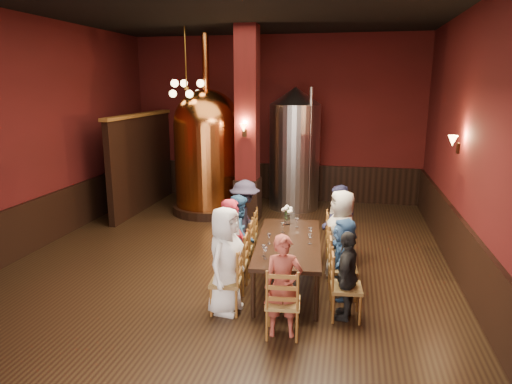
% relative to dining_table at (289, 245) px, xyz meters
% --- Properties ---
extents(room, '(10.00, 10.02, 4.50)m').
position_rel_dining_table_xyz_m(room, '(-1.17, 0.71, 1.56)').
color(room, black).
rests_on(room, ground).
extents(wainscot_right, '(0.08, 9.90, 1.00)m').
position_rel_dining_table_xyz_m(wainscot_right, '(2.79, 0.71, -0.19)').
color(wainscot_right, black).
rests_on(wainscot_right, ground).
extents(wainscot_back, '(7.90, 0.08, 1.00)m').
position_rel_dining_table_xyz_m(wainscot_back, '(-1.17, 5.67, -0.19)').
color(wainscot_back, black).
rests_on(wainscot_back, ground).
extents(wainscot_left, '(0.08, 9.90, 1.00)m').
position_rel_dining_table_xyz_m(wainscot_left, '(-5.13, 0.71, -0.19)').
color(wainscot_left, black).
rests_on(wainscot_left, ground).
extents(column, '(0.58, 0.58, 4.50)m').
position_rel_dining_table_xyz_m(column, '(-1.47, 3.51, 1.56)').
color(column, '#4B1010').
rests_on(column, ground).
extents(partition, '(0.22, 3.50, 2.40)m').
position_rel_dining_table_xyz_m(partition, '(-4.37, 3.91, 0.51)').
color(partition, black).
rests_on(partition, ground).
extents(pendant_cluster, '(0.90, 0.90, 1.70)m').
position_rel_dining_table_xyz_m(pendant_cluster, '(-2.97, 3.61, 2.41)').
color(pendant_cluster, '#A57226').
rests_on(pendant_cluster, room).
extents(sconce_wall, '(0.20, 0.20, 0.36)m').
position_rel_dining_table_xyz_m(sconce_wall, '(2.73, 1.51, 1.51)').
color(sconce_wall, black).
rests_on(sconce_wall, room).
extents(sconce_column, '(0.20, 0.20, 0.36)m').
position_rel_dining_table_xyz_m(sconce_column, '(-1.47, 3.21, 1.51)').
color(sconce_column, black).
rests_on(sconce_column, column).
extents(dining_table, '(1.21, 2.48, 0.75)m').
position_rel_dining_table_xyz_m(dining_table, '(0.00, 0.00, 0.00)').
color(dining_table, black).
rests_on(dining_table, ground).
extents(chair_0, '(0.50, 0.50, 0.92)m').
position_rel_dining_table_xyz_m(chair_0, '(-0.76, -1.07, -0.23)').
color(chair_0, brown).
rests_on(chair_0, ground).
extents(person_0, '(0.63, 0.84, 1.56)m').
position_rel_dining_table_xyz_m(person_0, '(-0.76, -1.07, 0.09)').
color(person_0, white).
rests_on(person_0, ground).
extents(chair_1, '(0.50, 0.50, 0.92)m').
position_rel_dining_table_xyz_m(chair_1, '(-0.82, -0.41, -0.23)').
color(chair_1, brown).
rests_on(chair_1, ground).
extents(person_1, '(0.40, 0.57, 1.50)m').
position_rel_dining_table_xyz_m(person_1, '(-0.82, -0.41, 0.06)').
color(person_1, maroon).
rests_on(person_1, ground).
extents(chair_2, '(0.50, 0.50, 0.92)m').
position_rel_dining_table_xyz_m(chair_2, '(-0.88, 0.25, -0.23)').
color(chair_2, brown).
rests_on(chair_2, ground).
extents(person_2, '(0.40, 0.71, 1.40)m').
position_rel_dining_table_xyz_m(person_2, '(-0.88, 0.25, 0.01)').
color(person_2, navy).
rests_on(person_2, ground).
extents(chair_3, '(0.50, 0.50, 0.92)m').
position_rel_dining_table_xyz_m(chair_3, '(-0.94, 0.92, -0.23)').
color(chair_3, brown).
rests_on(chair_3, ground).
extents(person_3, '(0.64, 1.02, 1.51)m').
position_rel_dining_table_xyz_m(person_3, '(-0.94, 0.92, 0.07)').
color(person_3, '#211D2C').
rests_on(person_3, ground).
extents(chair_4, '(0.50, 0.50, 0.92)m').
position_rel_dining_table_xyz_m(chair_4, '(0.94, -0.92, -0.23)').
color(chair_4, brown).
rests_on(chair_4, ground).
extents(person_4, '(0.43, 0.79, 1.27)m').
position_rel_dining_table_xyz_m(person_4, '(0.94, -0.92, -0.05)').
color(person_4, black).
rests_on(person_4, ground).
extents(chair_5, '(0.50, 0.50, 0.92)m').
position_rel_dining_table_xyz_m(chair_5, '(0.88, -0.25, -0.23)').
color(chair_5, brown).
rests_on(chair_5, ground).
extents(person_5, '(0.53, 1.21, 1.26)m').
position_rel_dining_table_xyz_m(person_5, '(0.88, -0.25, -0.06)').
color(person_5, '#2A4D7F').
rests_on(person_5, ground).
extents(chair_6, '(0.50, 0.50, 0.92)m').
position_rel_dining_table_xyz_m(chair_6, '(0.82, 0.41, -0.23)').
color(chair_6, brown).
rests_on(chair_6, ground).
extents(person_6, '(0.65, 0.84, 1.53)m').
position_rel_dining_table_xyz_m(person_6, '(0.82, 0.41, 0.08)').
color(person_6, beige).
rests_on(person_6, ground).
extents(chair_7, '(0.50, 0.50, 0.92)m').
position_rel_dining_table_xyz_m(chair_7, '(0.76, 1.07, -0.23)').
color(chair_7, brown).
rests_on(chair_7, ground).
extents(person_7, '(0.54, 0.78, 1.46)m').
position_rel_dining_table_xyz_m(person_7, '(0.76, 1.07, 0.04)').
color(person_7, '#1D1D3A').
rests_on(person_7, ground).
extents(chair_8, '(0.50, 0.50, 0.92)m').
position_rel_dining_table_xyz_m(chair_8, '(0.14, -1.54, -0.23)').
color(chair_8, brown).
rests_on(chair_8, ground).
extents(person_8, '(0.55, 0.41, 1.36)m').
position_rel_dining_table_xyz_m(person_8, '(0.14, -1.54, -0.01)').
color(person_8, '#9B4033').
rests_on(person_8, ground).
extents(copper_kettle, '(1.85, 1.85, 4.37)m').
position_rel_dining_table_xyz_m(copper_kettle, '(-2.59, 3.93, 0.91)').
color(copper_kettle, black).
rests_on(copper_kettle, ground).
extents(steel_vessel, '(1.71, 1.71, 3.14)m').
position_rel_dining_table_xyz_m(steel_vessel, '(-0.51, 4.79, 0.88)').
color(steel_vessel, '#B2B2B7').
rests_on(steel_vessel, ground).
extents(rose_vase, '(0.21, 0.21, 0.35)m').
position_rel_dining_table_xyz_m(rose_vase, '(-0.15, 0.87, 0.29)').
color(rose_vase, white).
rests_on(rose_vase, dining_table).
extents(wine_glass_0, '(0.07, 0.07, 0.17)m').
position_rel_dining_table_xyz_m(wine_glass_0, '(-0.16, 0.40, 0.15)').
color(wine_glass_0, white).
rests_on(wine_glass_0, dining_table).
extents(wine_glass_1, '(0.07, 0.07, 0.17)m').
position_rel_dining_table_xyz_m(wine_glass_1, '(0.03, -0.95, 0.15)').
color(wine_glass_1, white).
rests_on(wine_glass_1, dining_table).
extents(wine_glass_2, '(0.07, 0.07, 0.17)m').
position_rel_dining_table_xyz_m(wine_glass_2, '(0.33, 0.23, 0.15)').
color(wine_glass_2, white).
rests_on(wine_glass_2, dining_table).
extents(wine_glass_3, '(0.07, 0.07, 0.17)m').
position_rel_dining_table_xyz_m(wine_glass_3, '(-0.28, -0.21, 0.15)').
color(wine_glass_3, white).
rests_on(wine_glass_3, dining_table).
extents(wine_glass_4, '(0.07, 0.07, 0.17)m').
position_rel_dining_table_xyz_m(wine_glass_4, '(0.34, -0.08, 0.15)').
color(wine_glass_4, white).
rests_on(wine_glass_4, dining_table).
extents(wine_glass_5, '(0.07, 0.07, 0.17)m').
position_rel_dining_table_xyz_m(wine_glass_5, '(0.04, 0.73, 0.15)').
color(wine_glass_5, white).
rests_on(wine_glass_5, dining_table).
extents(wine_glass_6, '(0.07, 0.07, 0.17)m').
position_rel_dining_table_xyz_m(wine_glass_6, '(-0.27, -0.74, 0.15)').
color(wine_glass_6, white).
rests_on(wine_glass_6, dining_table).
extents(wine_glass_7, '(0.07, 0.07, 0.17)m').
position_rel_dining_table_xyz_m(wine_glass_7, '(-0.22, -0.84, 0.15)').
color(wine_glass_7, white).
rests_on(wine_glass_7, dining_table).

